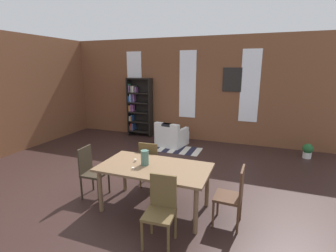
{
  "coord_description": "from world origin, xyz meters",
  "views": [
    {
      "loc": [
        2.26,
        -4.32,
        2.38
      ],
      "look_at": [
        0.17,
        1.24,
        0.96
      ],
      "focal_mm": 26.42,
      "sensor_mm": 36.0,
      "label": 1
    }
  ],
  "objects_px": {
    "dining_chair_head_left": "(91,170)",
    "bookshelf_tall": "(138,106)",
    "potted_plant_by_shelf": "(308,150)",
    "dining_chair_far_left": "(150,163)",
    "dining_table": "(154,171)",
    "armchair_white": "(171,137)",
    "vase_on_table": "(145,158)",
    "dining_chair_head_right": "(233,194)",
    "dining_chair_near_right": "(161,208)"
  },
  "relations": [
    {
      "from": "dining_chair_head_left",
      "to": "bookshelf_tall",
      "type": "xyz_separation_m",
      "value": [
        -1.13,
        4.14,
        0.53
      ]
    },
    {
      "from": "dining_table",
      "to": "dining_chair_near_right",
      "type": "xyz_separation_m",
      "value": [
        0.41,
        -0.72,
        -0.18
      ]
    },
    {
      "from": "dining_chair_far_left",
      "to": "dining_table",
      "type": "bearing_deg",
      "value": -60.42
    },
    {
      "from": "vase_on_table",
      "to": "potted_plant_by_shelf",
      "type": "bearing_deg",
      "value": 50.55
    },
    {
      "from": "potted_plant_by_shelf",
      "to": "armchair_white",
      "type": "bearing_deg",
      "value": -176.29
    },
    {
      "from": "dining_chair_head_right",
      "to": "bookshelf_tall",
      "type": "height_order",
      "value": "bookshelf_tall"
    },
    {
      "from": "dining_table",
      "to": "dining_chair_head_right",
      "type": "xyz_separation_m",
      "value": [
        1.29,
        -0.0,
        -0.18
      ]
    },
    {
      "from": "dining_chair_far_left",
      "to": "dining_chair_head_right",
      "type": "bearing_deg",
      "value": -23.03
    },
    {
      "from": "dining_table",
      "to": "dining_chair_head_left",
      "type": "relative_size",
      "value": 1.93
    },
    {
      "from": "dining_table",
      "to": "potted_plant_by_shelf",
      "type": "height_order",
      "value": "dining_table"
    },
    {
      "from": "dining_chair_head_left",
      "to": "potted_plant_by_shelf",
      "type": "height_order",
      "value": "dining_chair_head_left"
    },
    {
      "from": "dining_table",
      "to": "bookshelf_tall",
      "type": "bearing_deg",
      "value": 120.37
    },
    {
      "from": "dining_chair_head_left",
      "to": "armchair_white",
      "type": "xyz_separation_m",
      "value": [
        0.35,
        3.43,
        -0.23
      ]
    },
    {
      "from": "dining_chair_head_left",
      "to": "armchair_white",
      "type": "bearing_deg",
      "value": 84.13
    },
    {
      "from": "potted_plant_by_shelf",
      "to": "dining_chair_head_left",
      "type": "bearing_deg",
      "value": -138.38
    },
    {
      "from": "vase_on_table",
      "to": "armchair_white",
      "type": "distance_m",
      "value": 3.56
    },
    {
      "from": "dining_chair_head_left",
      "to": "dining_chair_far_left",
      "type": "relative_size",
      "value": 1.0
    },
    {
      "from": "dining_chair_head_right",
      "to": "armchair_white",
      "type": "relative_size",
      "value": 1.03
    },
    {
      "from": "dining_chair_head_right",
      "to": "bookshelf_tall",
      "type": "relative_size",
      "value": 0.47
    },
    {
      "from": "armchair_white",
      "to": "potted_plant_by_shelf",
      "type": "height_order",
      "value": "armchair_white"
    },
    {
      "from": "dining_table",
      "to": "dining_chair_head_right",
      "type": "bearing_deg",
      "value": -0.1
    },
    {
      "from": "dining_chair_far_left",
      "to": "armchair_white",
      "type": "xyz_separation_m",
      "value": [
        -0.53,
        2.71,
        -0.23
      ]
    },
    {
      "from": "dining_chair_near_right",
      "to": "bookshelf_tall",
      "type": "height_order",
      "value": "bookshelf_tall"
    },
    {
      "from": "dining_chair_head_right",
      "to": "potted_plant_by_shelf",
      "type": "xyz_separation_m",
      "value": [
        1.56,
        3.67,
        -0.3
      ]
    },
    {
      "from": "dining_table",
      "to": "dining_chair_far_left",
      "type": "height_order",
      "value": "dining_chair_far_left"
    },
    {
      "from": "potted_plant_by_shelf",
      "to": "dining_chair_head_right",
      "type": "bearing_deg",
      "value": -112.96
    },
    {
      "from": "bookshelf_tall",
      "to": "vase_on_table",
      "type": "bearing_deg",
      "value": -61.46
    },
    {
      "from": "dining_chair_far_left",
      "to": "potted_plant_by_shelf",
      "type": "distance_m",
      "value": 4.4
    },
    {
      "from": "potted_plant_by_shelf",
      "to": "dining_chair_near_right",
      "type": "bearing_deg",
      "value": -119.06
    },
    {
      "from": "dining_table",
      "to": "dining_chair_near_right",
      "type": "height_order",
      "value": "dining_chair_near_right"
    },
    {
      "from": "dining_chair_head_right",
      "to": "dining_table",
      "type": "bearing_deg",
      "value": 179.9
    },
    {
      "from": "vase_on_table",
      "to": "bookshelf_tall",
      "type": "bearing_deg",
      "value": 118.54
    },
    {
      "from": "dining_table",
      "to": "dining_chair_head_left",
      "type": "xyz_separation_m",
      "value": [
        -1.29,
        -0.0,
        -0.18
      ]
    },
    {
      "from": "dining_chair_far_left",
      "to": "dining_chair_near_right",
      "type": "xyz_separation_m",
      "value": [
        0.82,
        -1.44,
        0.0
      ]
    },
    {
      "from": "dining_chair_near_right",
      "to": "potted_plant_by_shelf",
      "type": "height_order",
      "value": "dining_chair_near_right"
    },
    {
      "from": "dining_chair_head_left",
      "to": "dining_chair_far_left",
      "type": "height_order",
      "value": "same"
    },
    {
      "from": "dining_chair_near_right",
      "to": "dining_chair_head_left",
      "type": "bearing_deg",
      "value": 157.13
    },
    {
      "from": "dining_chair_head_right",
      "to": "bookshelf_tall",
      "type": "xyz_separation_m",
      "value": [
        -3.71,
        4.13,
        0.53
      ]
    },
    {
      "from": "dining_table",
      "to": "dining_chair_head_left",
      "type": "distance_m",
      "value": 1.3
    },
    {
      "from": "dining_chair_near_right",
      "to": "armchair_white",
      "type": "relative_size",
      "value": 1.03
    },
    {
      "from": "dining_table",
      "to": "armchair_white",
      "type": "distance_m",
      "value": 3.58
    },
    {
      "from": "dining_chair_near_right",
      "to": "armchair_white",
      "type": "distance_m",
      "value": 4.36
    },
    {
      "from": "vase_on_table",
      "to": "potted_plant_by_shelf",
      "type": "xyz_separation_m",
      "value": [
        3.02,
        3.67,
        -0.69
      ]
    },
    {
      "from": "dining_table",
      "to": "dining_chair_far_left",
      "type": "relative_size",
      "value": 1.93
    },
    {
      "from": "vase_on_table",
      "to": "dining_chair_head_left",
      "type": "xyz_separation_m",
      "value": [
        -1.12,
        -0.0,
        -0.39
      ]
    },
    {
      "from": "potted_plant_by_shelf",
      "to": "vase_on_table",
      "type": "bearing_deg",
      "value": -129.45
    },
    {
      "from": "vase_on_table",
      "to": "dining_chair_head_left",
      "type": "bearing_deg",
      "value": -179.8
    },
    {
      "from": "dining_chair_head_right",
      "to": "dining_chair_far_left",
      "type": "xyz_separation_m",
      "value": [
        -1.7,
        0.72,
        0.0
      ]
    },
    {
      "from": "dining_chair_far_left",
      "to": "bookshelf_tall",
      "type": "xyz_separation_m",
      "value": [
        -2.01,
        3.41,
        0.53
      ]
    },
    {
      "from": "dining_chair_head_left",
      "to": "dining_chair_far_left",
      "type": "bearing_deg",
      "value": 39.39
    }
  ]
}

